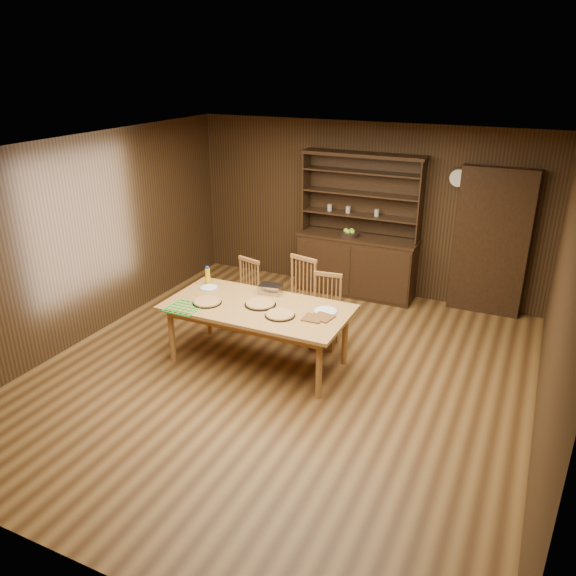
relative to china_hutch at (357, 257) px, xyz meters
The scene contains 20 objects.
floor 2.82m from the china_hutch, 89.99° to the right, with size 6.00×6.00×0.00m, color brown.
room_shell 2.92m from the china_hutch, 89.99° to the right, with size 6.00×6.00×6.00m.
china_hutch is the anchor object (origin of this frame).
doorway 1.96m from the china_hutch, ahead, with size 1.00×0.18×2.10m, color #301D10.
wall_clock 1.89m from the china_hutch, ahead, with size 0.30×0.05×0.30m.
dining_table 2.61m from the china_hutch, 98.23° to the right, with size 2.18×1.09×0.75m.
chair_left 2.00m from the china_hutch, 120.58° to the right, with size 0.47×0.46×0.95m.
chair_center 1.67m from the china_hutch, 98.59° to the right, with size 0.52×0.50×1.06m.
chair_right 1.79m from the china_hutch, 84.28° to the right, with size 0.43×0.41×0.95m.
pizza_left 2.92m from the china_hutch, 109.05° to the right, with size 0.35×0.35×0.04m.
pizza_right 2.72m from the china_hutch, 90.27° to the right, with size 0.35×0.35×0.04m.
pizza_center 2.57m from the china_hutch, 97.93° to the right, with size 0.38×0.38×0.04m.
cooling_rack 3.20m from the china_hutch, 110.49° to the right, with size 0.36×0.36×0.02m, color green, non-canonical shape.
plate_left 2.64m from the china_hutch, 116.68° to the right, with size 0.23×0.23×0.02m.
plate_right 2.43m from the china_hutch, 80.21° to the right, with size 0.28×0.28×0.02m.
foil_dish 2.21m from the china_hutch, 100.74° to the right, with size 0.27×0.20×0.11m, color silver.
juice_bottle 2.58m from the china_hutch, 119.95° to the right, with size 0.06×0.06×0.23m.
pot_holder_a 2.60m from the china_hutch, 80.12° to the right, with size 0.22×0.22×0.02m, color #B0141B.
pot_holder_b 2.65m from the china_hutch, 82.28° to the right, with size 0.22×0.22×0.02m, color #B0141B.
fruit_bowl 0.41m from the china_hutch, 151.22° to the right, with size 0.31×0.31×0.12m.
Camera 1 is at (2.49, -5.12, 3.45)m, focal length 35.00 mm.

